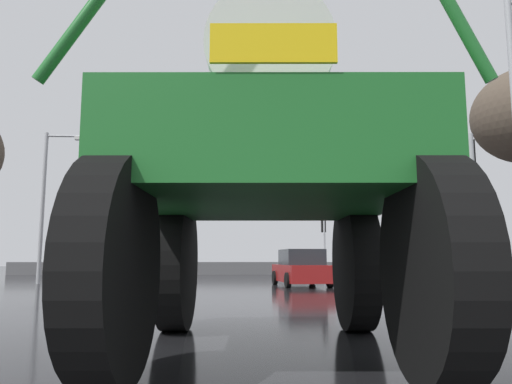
{
  "coord_description": "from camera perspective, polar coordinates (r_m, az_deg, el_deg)",
  "views": [
    {
      "loc": [
        0.57,
        -0.66,
        1.11
      ],
      "look_at": [
        0.99,
        9.25,
        2.47
      ],
      "focal_mm": 34.49,
      "sensor_mm": 36.0,
      "label": 1
    }
  ],
  "objects": [
    {
      "name": "traffic_signal_far_left",
      "position": [
        29.52,
        -13.21,
        -4.73
      ],
      "size": [
        0.24,
        0.55,
        3.54
      ],
      "color": "#A8AAAF",
      "rests_on": "ground"
    },
    {
      "name": "oversize_sprayer",
      "position": [
        6.25,
        1.44,
        1.35
      ],
      "size": [
        4.28,
        5.66,
        4.94
      ],
      "rotation": [
        0.0,
        0.0,
        1.53
      ],
      "color": "black",
      "rests_on": "ground"
    },
    {
      "name": "roadside_barrier",
      "position": [
        35.98,
        -3.36,
        -8.83
      ],
      "size": [
        31.27,
        0.24,
        0.9
      ],
      "primitive_type": "cube",
      "color": "#59595B",
      "rests_on": "ground"
    },
    {
      "name": "ground_plane",
      "position": [
        18.7,
        -4.24,
        -11.18
      ],
      "size": [
        120.0,
        120.0,
        0.0
      ],
      "primitive_type": "plane",
      "color": "black"
    },
    {
      "name": "traffic_signal_near_right",
      "position": [
        11.32,
        23.5,
        1.04
      ],
      "size": [
        0.24,
        0.54,
        3.73
      ],
      "color": "#A8AAAF",
      "rests_on": "ground"
    },
    {
      "name": "sedan_ahead",
      "position": [
        20.93,
        5.23,
        -8.85
      ],
      "size": [
        2.22,
        4.26,
        1.52
      ],
      "rotation": [
        0.0,
        0.0,
        1.68
      ],
      "color": "maroon",
      "rests_on": "ground"
    },
    {
      "name": "streetlight_far_left",
      "position": [
        24.74,
        -23.11,
        -0.57
      ],
      "size": [
        1.92,
        0.24,
        7.02
      ],
      "color": "#A8AAAF",
      "rests_on": "ground"
    },
    {
      "name": "traffic_signal_far_right",
      "position": [
        29.48,
        7.86,
        -4.72
      ],
      "size": [
        0.24,
        0.55,
        3.64
      ],
      "color": "#A8AAAF",
      "rests_on": "ground"
    }
  ]
}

